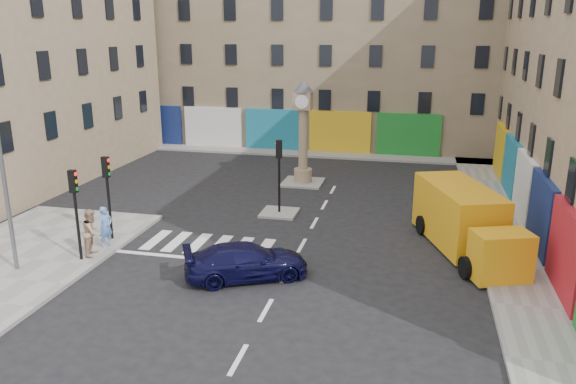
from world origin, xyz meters
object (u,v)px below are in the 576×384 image
(traffic_light_left_far, at_px, (107,185))
(navy_sedan, at_px, (246,261))
(lamp_post, at_px, (0,151))
(traffic_light_island, at_px, (279,164))
(pedestrian_blue, at_px, (106,227))
(pedestrian_tan, at_px, (92,232))
(clock_pillar, at_px, (303,126))
(traffic_light_left_near, at_px, (75,201))
(yellow_van, at_px, (465,221))

(traffic_light_left_far, distance_m, navy_sedan, 7.54)
(lamp_post, bearing_deg, traffic_light_island, 48.29)
(traffic_light_left_far, height_order, pedestrian_blue, traffic_light_left_far)
(lamp_post, relative_size, pedestrian_tan, 4.27)
(lamp_post, distance_m, clock_pillar, 17.31)
(clock_pillar, bearing_deg, traffic_light_island, -90.00)
(lamp_post, xyz_separation_m, navy_sedan, (8.82, 1.52, -4.12))
(lamp_post, height_order, navy_sedan, lamp_post)
(traffic_light_island, distance_m, lamp_post, 12.52)
(traffic_light_left_far, distance_m, traffic_light_island, 8.30)
(traffic_light_left_far, relative_size, pedestrian_blue, 2.09)
(lamp_post, height_order, pedestrian_tan, lamp_post)
(traffic_light_left_far, relative_size, lamp_post, 0.45)
(traffic_light_left_near, height_order, pedestrian_tan, traffic_light_left_near)
(traffic_light_left_near, relative_size, traffic_light_left_far, 1.00)
(navy_sedan, relative_size, pedestrian_blue, 2.62)
(traffic_light_left_near, relative_size, traffic_light_island, 1.00)
(traffic_light_left_far, bearing_deg, navy_sedan, -18.24)
(clock_pillar, height_order, pedestrian_tan, clock_pillar)
(lamp_post, bearing_deg, pedestrian_tan, 42.43)
(traffic_light_island, xyz_separation_m, yellow_van, (8.77, -2.91, -1.29))
(clock_pillar, height_order, navy_sedan, clock_pillar)
(traffic_light_left_near, height_order, traffic_light_island, traffic_light_left_near)
(traffic_light_island, distance_m, navy_sedan, 7.94)
(lamp_post, bearing_deg, yellow_van, 20.34)
(traffic_light_left_far, xyz_separation_m, clock_pillar, (6.30, 11.40, 0.93))
(traffic_light_island, relative_size, navy_sedan, 0.80)
(traffic_light_left_near, relative_size, lamp_post, 0.45)
(navy_sedan, xyz_separation_m, pedestrian_blue, (-6.62, 1.37, 0.36))
(traffic_light_left_near, xyz_separation_m, pedestrian_blue, (0.30, 1.49, -1.59))
(traffic_light_left_near, relative_size, clock_pillar, 0.61)
(lamp_post, height_order, pedestrian_blue, lamp_post)
(traffic_light_left_far, bearing_deg, pedestrian_blue, -71.82)
(traffic_light_island, height_order, clock_pillar, clock_pillar)
(traffic_light_island, bearing_deg, clock_pillar, 90.00)
(traffic_light_island, xyz_separation_m, lamp_post, (-8.20, -9.20, 2.20))
(lamp_post, bearing_deg, traffic_light_left_far, 63.43)
(clock_pillar, distance_m, pedestrian_tan, 14.76)
(navy_sedan, bearing_deg, traffic_light_left_far, 45.22)
(traffic_light_island, distance_m, pedestrian_blue, 8.85)
(pedestrian_blue, bearing_deg, traffic_light_left_near, -168.00)
(traffic_light_island, bearing_deg, traffic_light_left_near, -128.93)
(traffic_light_left_far, height_order, yellow_van, traffic_light_left_far)
(lamp_post, bearing_deg, navy_sedan, 9.77)
(pedestrian_tan, bearing_deg, traffic_light_left_near, 144.44)
(traffic_light_island, relative_size, lamp_post, 0.45)
(navy_sedan, bearing_deg, yellow_van, -86.19)
(lamp_post, bearing_deg, pedestrian_blue, 52.69)
(lamp_post, xyz_separation_m, pedestrian_blue, (2.20, 2.89, -3.76))
(clock_pillar, bearing_deg, yellow_van, -45.41)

